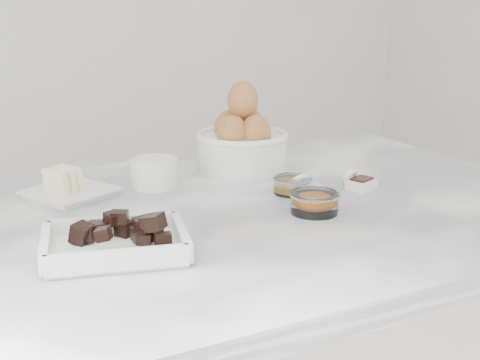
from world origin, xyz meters
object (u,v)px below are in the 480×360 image
object	(u,v)px
chocolate_dish	(115,240)
vanilla_spoon	(358,182)
zest_bowl	(314,202)
salt_spoon	(306,188)
sugar_ramekin	(154,172)
honey_bowl	(292,185)
egg_bowl	(242,141)
butter_plate	(68,187)

from	to	relation	value
chocolate_dish	vanilla_spoon	distance (m)	0.52
zest_bowl	salt_spoon	bearing A→B (deg)	64.96
sugar_ramekin	salt_spoon	world-z (taller)	sugar_ramekin
chocolate_dish	zest_bowl	distance (m)	0.36
zest_bowl	sugar_ramekin	bearing A→B (deg)	123.37
honey_bowl	salt_spoon	size ratio (longest dim) A/B	1.06
zest_bowl	vanilla_spoon	xyz separation A→B (m)	(0.16, 0.08, -0.01)
zest_bowl	egg_bowl	bearing A→B (deg)	84.64
vanilla_spoon	egg_bowl	bearing A→B (deg)	118.31
butter_plate	honey_bowl	bearing A→B (deg)	-24.68
egg_bowl	zest_bowl	size ratio (longest dim) A/B	2.28
butter_plate	salt_spoon	xyz separation A→B (m)	(0.39, -0.19, -0.00)
chocolate_dish	zest_bowl	size ratio (longest dim) A/B	2.75
zest_bowl	salt_spoon	size ratio (longest dim) A/B	1.25
honey_bowl	salt_spoon	bearing A→B (deg)	-58.90
sugar_ramekin	salt_spoon	size ratio (longest dim) A/B	1.34
egg_bowl	honey_bowl	xyz separation A→B (m)	(-0.00, -0.20, -0.04)
chocolate_dish	egg_bowl	xyz separation A→B (m)	(0.38, 0.34, 0.04)
butter_plate	sugar_ramekin	world-z (taller)	butter_plate
sugar_ramekin	honey_bowl	bearing A→B (deg)	-37.54
egg_bowl	butter_plate	bearing A→B (deg)	-175.61
butter_plate	chocolate_dish	bearing A→B (deg)	-91.96
vanilla_spoon	salt_spoon	size ratio (longest dim) A/B	1.09
sugar_ramekin	zest_bowl	size ratio (longest dim) A/B	1.07
sugar_ramekin	honey_bowl	xyz separation A→B (m)	(0.21, -0.16, -0.01)
vanilla_spoon	salt_spoon	world-z (taller)	same
honey_bowl	salt_spoon	xyz separation A→B (m)	(0.01, -0.02, -0.00)
chocolate_dish	zest_bowl	xyz separation A→B (m)	(0.36, 0.02, -0.00)
sugar_ramekin	vanilla_spoon	size ratio (longest dim) A/B	1.23
butter_plate	salt_spoon	world-z (taller)	butter_plate
butter_plate	honey_bowl	world-z (taller)	butter_plate
butter_plate	zest_bowl	world-z (taller)	butter_plate
zest_bowl	vanilla_spoon	size ratio (longest dim) A/B	1.14
chocolate_dish	honey_bowl	xyz separation A→B (m)	(0.38, 0.14, -0.01)
vanilla_spoon	salt_spoon	bearing A→B (deg)	174.88
sugar_ramekin	vanilla_spoon	distance (m)	0.39
chocolate_dish	honey_bowl	world-z (taller)	chocolate_dish
chocolate_dish	salt_spoon	xyz separation A→B (m)	(0.40, 0.11, -0.01)
salt_spoon	chocolate_dish	bearing A→B (deg)	-164.16
sugar_ramekin	egg_bowl	xyz separation A→B (m)	(0.21, 0.04, 0.03)
egg_bowl	salt_spoon	distance (m)	0.23
sugar_ramekin	vanilla_spoon	xyz separation A→B (m)	(0.34, -0.20, -0.02)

